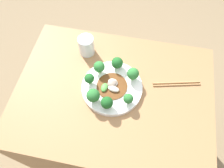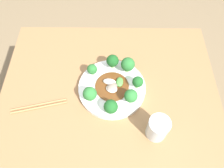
# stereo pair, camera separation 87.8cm
# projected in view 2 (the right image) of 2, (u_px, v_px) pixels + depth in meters

# --- Properties ---
(ground_plane) EXTENTS (8.00, 8.00, 0.00)m
(ground_plane) POSITION_uv_depth(u_px,v_px,m) (111.00, 139.00, 1.47)
(ground_plane) COLOR #7F6B4C
(table) EXTENTS (0.86, 0.64, 0.70)m
(table) POSITION_uv_depth(u_px,v_px,m) (110.00, 119.00, 1.17)
(table) COLOR olive
(table) RESTS_ON ground_plane
(plate) EXTENTS (0.26, 0.26, 0.02)m
(plate) POSITION_uv_depth(u_px,v_px,m) (112.00, 88.00, 0.85)
(plate) COLOR white
(plate) RESTS_ON table
(broccoli_southwest) EXTENTS (0.05, 0.05, 0.07)m
(broccoli_southwest) POSITION_uv_depth(u_px,v_px,m) (128.00, 64.00, 0.85)
(broccoli_southwest) COLOR #89B76B
(broccoli_southwest) RESTS_ON plate
(broccoli_south) EXTENTS (0.05, 0.05, 0.06)m
(broccoli_south) POSITION_uv_depth(u_px,v_px,m) (113.00, 61.00, 0.86)
(broccoli_south) COLOR #70A356
(broccoli_south) RESTS_ON plate
(broccoli_north) EXTENTS (0.05, 0.05, 0.06)m
(broccoli_north) POSITION_uv_depth(u_px,v_px,m) (111.00, 107.00, 0.76)
(broccoli_north) COLOR #70A356
(broccoli_north) RESTS_ON plate
(broccoli_southeast) EXTENTS (0.04, 0.04, 0.05)m
(broccoli_southeast) POSITION_uv_depth(u_px,v_px,m) (92.00, 69.00, 0.85)
(broccoli_southeast) COLOR #89B76B
(broccoli_southeast) RESTS_ON plate
(broccoli_northeast) EXTENTS (0.05, 0.05, 0.07)m
(broccoli_northeast) POSITION_uv_depth(u_px,v_px,m) (90.00, 94.00, 0.78)
(broccoli_northeast) COLOR #89B76B
(broccoli_northeast) RESTS_ON plate
(broccoli_west) EXTENTS (0.04, 0.04, 0.06)m
(broccoli_west) POSITION_uv_depth(u_px,v_px,m) (138.00, 82.00, 0.81)
(broccoli_west) COLOR #70A356
(broccoli_west) RESTS_ON plate
(broccoli_northwest) EXTENTS (0.05, 0.05, 0.06)m
(broccoli_northwest) POSITION_uv_depth(u_px,v_px,m) (131.00, 96.00, 0.78)
(broccoli_northwest) COLOR #89B76B
(broccoli_northwest) RESTS_ON plate
(stirfry_center) EXTENTS (0.13, 0.13, 0.02)m
(stirfry_center) POSITION_uv_depth(u_px,v_px,m) (113.00, 86.00, 0.84)
(stirfry_center) COLOR #5B3314
(stirfry_center) RESTS_ON plate
(drinking_glass) EXTENTS (0.07, 0.07, 0.09)m
(drinking_glass) POSITION_uv_depth(u_px,v_px,m) (158.00, 128.00, 0.73)
(drinking_glass) COLOR silver
(drinking_glass) RESTS_ON table
(chopsticks) EXTENTS (0.21, 0.07, 0.01)m
(chopsticks) POSITION_uv_depth(u_px,v_px,m) (39.00, 106.00, 0.82)
(chopsticks) COLOR #AD7F4C
(chopsticks) RESTS_ON table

